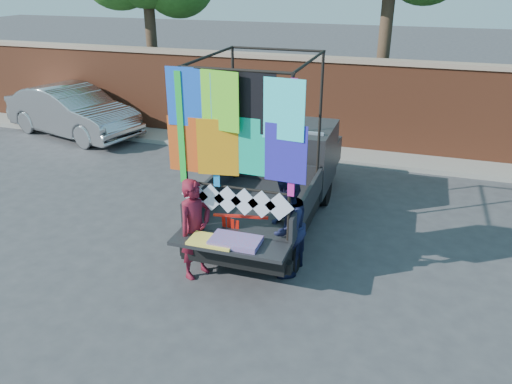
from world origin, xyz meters
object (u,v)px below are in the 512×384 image
(pickup_truck, at_px, (281,173))
(woman, at_px, (195,229))
(sedan, at_px, (73,111))
(man, at_px, (286,226))

(pickup_truck, relative_size, woman, 3.18)
(sedan, relative_size, man, 2.61)
(woman, bearing_deg, man, -45.98)
(woman, height_order, man, man)
(pickup_truck, bearing_deg, man, -72.77)
(sedan, distance_m, woman, 9.28)
(woman, xyz_separation_m, man, (1.41, 0.50, 0.02))
(pickup_truck, height_order, woman, pickup_truck)
(pickup_truck, relative_size, man, 3.10)
(pickup_truck, distance_m, woman, 2.92)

